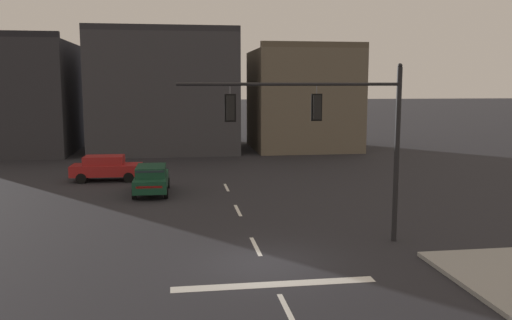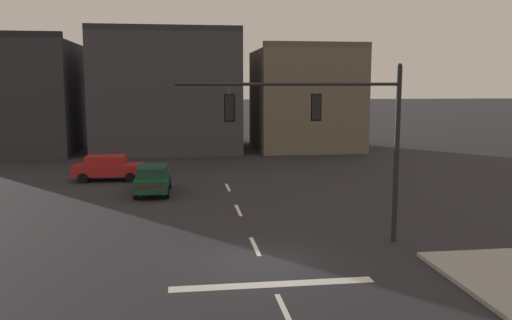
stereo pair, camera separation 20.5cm
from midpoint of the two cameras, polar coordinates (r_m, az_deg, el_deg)
The scene contains 7 objects.
ground_plane at distance 19.02m, azimuth 1.04°, elevation -10.87°, with size 400.00×400.00×0.00m, color #232328.
stop_bar_paint at distance 17.17m, azimuth 2.11°, elevation -13.00°, with size 6.40×0.50×0.01m, color silver.
lane_centreline at distance 20.90m, azimuth 0.18°, elevation -9.10°, with size 0.16×26.40×0.01m.
signal_mast_near_side at distance 20.62m, azimuth 8.62°, elevation 3.69°, with size 8.54×0.38×6.95m.
car_lot_nearside at distance 35.93m, azimuth -15.22°, elevation -0.74°, with size 4.50×2.02×1.61m.
car_lot_middle at distance 31.07m, azimuth -10.67°, elevation -1.94°, with size 1.97×4.48×1.61m.
building_row at distance 51.63m, azimuth -9.65°, elevation 6.67°, with size 35.07×13.46×11.00m.
Camera 2 is at (-2.72, -17.79, 6.16)m, focal length 37.85 mm.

